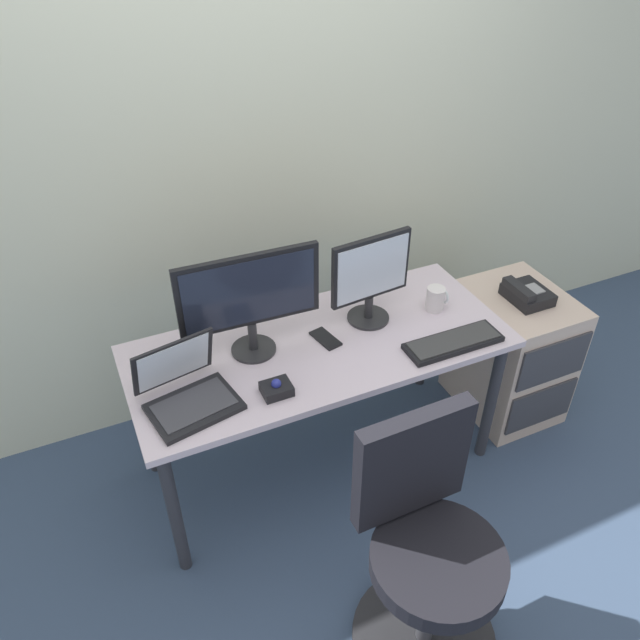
{
  "coord_description": "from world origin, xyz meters",
  "views": [
    {
      "loc": [
        -0.82,
        -1.81,
        2.3
      ],
      "look_at": [
        0.0,
        0.0,
        0.83
      ],
      "focal_mm": 35.04,
      "sensor_mm": 36.0,
      "label": 1
    }
  ],
  "objects": [
    {
      "name": "ground_plane",
      "position": [
        0.0,
        0.0,
        0.0
      ],
      "size": [
        8.0,
        8.0,
        0.0
      ],
      "primitive_type": "plane",
      "color": "#374963"
    },
    {
      "name": "back_wall",
      "position": [
        0.0,
        0.68,
        1.4
      ],
      "size": [
        6.0,
        0.1,
        2.8
      ],
      "primitive_type": "cube",
      "color": "beige",
      "rests_on": "ground"
    },
    {
      "name": "desk",
      "position": [
        0.0,
        0.0,
        0.63
      ],
      "size": [
        1.56,
        0.67,
        0.71
      ],
      "color": "silver",
      "rests_on": "ground"
    },
    {
      "name": "file_cabinet",
      "position": [
        1.02,
        -0.03,
        0.33
      ],
      "size": [
        0.42,
        0.53,
        0.66
      ],
      "color": "beige",
      "rests_on": "ground"
    },
    {
      "name": "desk_phone",
      "position": [
        1.02,
        -0.05,
        0.7
      ],
      "size": [
        0.17,
        0.2,
        0.09
      ],
      "color": "black",
      "rests_on": "file_cabinet"
    },
    {
      "name": "office_chair",
      "position": [
        -0.01,
        -0.87,
        0.44
      ],
      "size": [
        0.52,
        0.52,
        0.96
      ],
      "color": "black",
      "rests_on": "ground"
    },
    {
      "name": "monitor_main",
      "position": [
        -0.26,
        0.07,
        0.97
      ],
      "size": [
        0.56,
        0.18,
        0.44
      ],
      "color": "#262628",
      "rests_on": "desk"
    },
    {
      "name": "monitor_side",
      "position": [
        0.26,
        0.07,
        0.93
      ],
      "size": [
        0.36,
        0.18,
        0.39
      ],
      "color": "#262628",
      "rests_on": "desk"
    },
    {
      "name": "keyboard",
      "position": [
        0.49,
        -0.23,
        0.72
      ],
      "size": [
        0.41,
        0.14,
        0.03
      ],
      "color": "black",
      "rests_on": "desk"
    },
    {
      "name": "laptop",
      "position": [
        -0.58,
        -0.11,
        0.76
      ],
      "size": [
        0.36,
        0.34,
        0.23
      ],
      "color": "black",
      "rests_on": "desk"
    },
    {
      "name": "trackball_mouse",
      "position": [
        -0.27,
        -0.2,
        0.73
      ],
      "size": [
        0.11,
        0.09,
        0.07
      ],
      "color": "black",
      "rests_on": "desk"
    },
    {
      "name": "coffee_mug",
      "position": [
        0.56,
        0.02,
        0.76
      ],
      "size": [
        0.09,
        0.08,
        0.11
      ],
      "color": "silver",
      "rests_on": "desk"
    },
    {
      "name": "cell_phone",
      "position": [
        0.03,
        0.01,
        0.71
      ],
      "size": [
        0.1,
        0.15,
        0.01
      ],
      "primitive_type": "cube",
      "rotation": [
        0.0,
        0.0,
        0.21
      ],
      "color": "black",
      "rests_on": "desk"
    }
  ]
}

